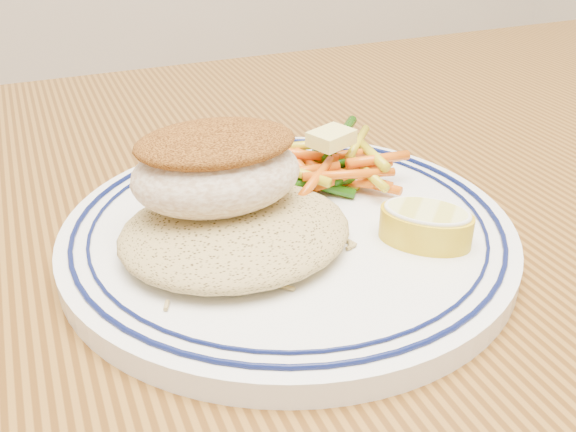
# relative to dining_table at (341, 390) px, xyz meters

# --- Properties ---
(dining_table) EXTENTS (1.50, 0.90, 0.75)m
(dining_table) POSITION_rel_dining_table_xyz_m (0.00, 0.00, 0.00)
(dining_table) COLOR #553211
(dining_table) RESTS_ON ground
(plate) EXTENTS (0.28, 0.28, 0.02)m
(plate) POSITION_rel_dining_table_xyz_m (-0.02, 0.04, 0.11)
(plate) COLOR white
(plate) RESTS_ON dining_table
(rice_pilaf) EXTENTS (0.13, 0.12, 0.03)m
(rice_pilaf) POSITION_rel_dining_table_xyz_m (-0.06, 0.03, 0.12)
(rice_pilaf) COLOR tan
(rice_pilaf) RESTS_ON plate
(fish_fillet) EXTENTS (0.10, 0.08, 0.05)m
(fish_fillet) POSITION_rel_dining_table_xyz_m (-0.06, 0.04, 0.16)
(fish_fillet) COLOR beige
(fish_fillet) RESTS_ON rice_pilaf
(vegetable_pile) EXTENTS (0.10, 0.10, 0.03)m
(vegetable_pile) POSITION_rel_dining_table_xyz_m (0.02, 0.08, 0.12)
(vegetable_pile) COLOR #DE5A0B
(vegetable_pile) RESTS_ON plate
(butter_pat) EXTENTS (0.03, 0.03, 0.01)m
(butter_pat) POSITION_rel_dining_table_xyz_m (0.02, 0.08, 0.15)
(butter_pat) COLOR #FFF07C
(butter_pat) RESTS_ON vegetable_pile
(lemon_wedge) EXTENTS (0.07, 0.07, 0.02)m
(lemon_wedge) POSITION_rel_dining_table_xyz_m (0.04, -0.01, 0.12)
(lemon_wedge) COLOR gold
(lemon_wedge) RESTS_ON plate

